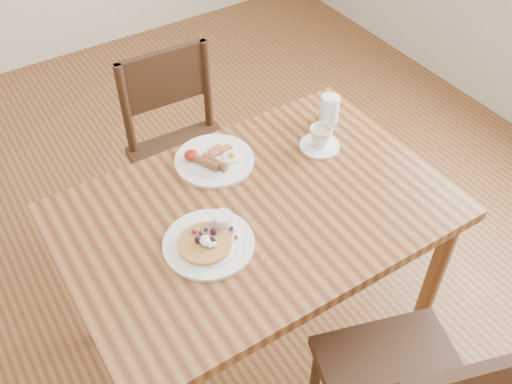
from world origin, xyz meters
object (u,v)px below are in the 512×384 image
at_px(dining_table, 256,229).
at_px(pancake_plate, 209,241).
at_px(breakfast_plate, 213,160).
at_px(chair_far, 184,148).
at_px(teacup_saucer, 320,139).
at_px(water_glass, 329,110).

xyz_separation_m(dining_table, pancake_plate, (-0.19, -0.05, 0.11)).
bearing_deg(breakfast_plate, chair_far, 79.92).
height_order(teacup_saucer, water_glass, water_glass).
height_order(dining_table, breakfast_plate, breakfast_plate).
bearing_deg(breakfast_plate, pancake_plate, -121.42).
relative_size(chair_far, teacup_saucer, 6.29).
bearing_deg(teacup_saucer, chair_far, 117.94).
xyz_separation_m(breakfast_plate, teacup_saucer, (0.35, -0.13, 0.02)).
xyz_separation_m(chair_far, teacup_saucer, (0.28, -0.53, 0.29)).
bearing_deg(dining_table, teacup_saucer, 20.51).
distance_m(breakfast_plate, teacup_saucer, 0.38).
height_order(chair_far, teacup_saucer, chair_far).
xyz_separation_m(dining_table, water_glass, (0.46, 0.23, 0.15)).
bearing_deg(teacup_saucer, breakfast_plate, 159.81).
relative_size(dining_table, chair_far, 1.36).
xyz_separation_m(pancake_plate, breakfast_plate, (0.19, 0.31, -0.00)).
bearing_deg(teacup_saucer, pancake_plate, -161.64).
relative_size(pancake_plate, teacup_saucer, 1.93).
distance_m(dining_table, teacup_saucer, 0.39).
relative_size(breakfast_plate, water_glass, 2.53).
bearing_deg(water_glass, dining_table, -153.74).
distance_m(pancake_plate, teacup_saucer, 0.57).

